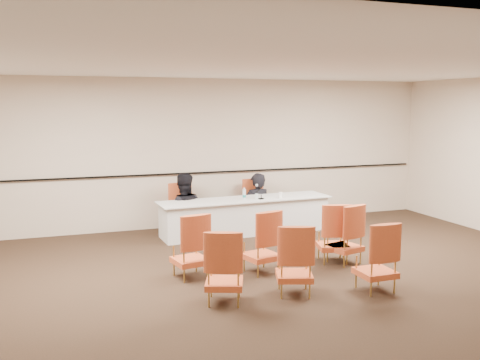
% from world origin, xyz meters
% --- Properties ---
extents(floor, '(10.00, 10.00, 0.00)m').
position_xyz_m(floor, '(0.00, 0.00, 0.00)').
color(floor, black).
rests_on(floor, ground).
extents(ceiling, '(10.00, 10.00, 0.00)m').
position_xyz_m(ceiling, '(0.00, 0.00, 3.00)').
color(ceiling, white).
rests_on(ceiling, ground).
extents(wall_back, '(10.00, 0.04, 3.00)m').
position_xyz_m(wall_back, '(0.00, 4.00, 1.50)').
color(wall_back, beige).
rests_on(wall_back, ground).
extents(wall_rail, '(9.80, 0.04, 0.03)m').
position_xyz_m(wall_rail, '(0.00, 3.96, 1.10)').
color(wall_rail, black).
rests_on(wall_rail, wall_back).
extents(panel_table, '(3.42, 0.95, 0.68)m').
position_xyz_m(panel_table, '(0.54, 3.02, 0.34)').
color(panel_table, silver).
rests_on(panel_table, ground).
extents(panelist_main, '(0.61, 0.42, 1.63)m').
position_xyz_m(panelist_main, '(0.98, 3.56, 0.28)').
color(panelist_main, black).
rests_on(panelist_main, ground).
extents(panelist_main_chair, '(0.52, 0.52, 0.95)m').
position_xyz_m(panelist_main_chair, '(0.98, 3.56, 0.47)').
color(panelist_main_chair, '#A7401E').
rests_on(panelist_main_chair, ground).
extents(panelist_second, '(0.87, 0.73, 1.62)m').
position_xyz_m(panelist_second, '(-0.58, 3.48, 0.36)').
color(panelist_second, black).
rests_on(panelist_second, ground).
extents(panelist_second_chair, '(0.52, 0.52, 0.95)m').
position_xyz_m(panelist_second_chair, '(-0.58, 3.48, 0.47)').
color(panelist_second_chair, '#A7401E').
rests_on(panelist_second_chair, ground).
extents(papers, '(0.37, 0.34, 0.00)m').
position_xyz_m(papers, '(0.95, 2.96, 0.68)').
color(papers, silver).
rests_on(papers, panel_table).
extents(microphone, '(0.15, 0.22, 0.28)m').
position_xyz_m(microphone, '(0.81, 2.88, 0.82)').
color(microphone, black).
rests_on(microphone, panel_table).
extents(water_bottle, '(0.09, 0.09, 0.23)m').
position_xyz_m(water_bottle, '(0.49, 2.96, 0.79)').
color(water_bottle, '#17807F').
rests_on(water_bottle, panel_table).
extents(drinking_glass, '(0.08, 0.08, 0.10)m').
position_xyz_m(drinking_glass, '(0.74, 2.94, 0.73)').
color(drinking_glass, white).
rests_on(drinking_glass, panel_table).
extents(coffee_cup, '(0.09, 0.09, 0.11)m').
position_xyz_m(coffee_cup, '(1.21, 2.87, 0.74)').
color(coffee_cup, white).
rests_on(coffee_cup, panel_table).
extents(aud_chair_front_left, '(0.58, 0.58, 0.95)m').
position_xyz_m(aud_chair_front_left, '(-1.14, 0.76, 0.47)').
color(aud_chair_front_left, '#A7401E').
rests_on(aud_chair_front_left, ground).
extents(aud_chair_front_mid, '(0.60, 0.60, 0.95)m').
position_xyz_m(aud_chair_front_mid, '(-0.09, 0.63, 0.47)').
color(aud_chair_front_mid, '#A7401E').
rests_on(aud_chair_front_mid, ground).
extents(aud_chair_front_right, '(0.60, 0.60, 0.95)m').
position_xyz_m(aud_chair_front_right, '(1.19, 0.77, 0.47)').
color(aud_chair_front_right, '#A7401E').
rests_on(aud_chair_front_right, ground).
extents(aud_chair_back_left, '(0.65, 0.65, 0.95)m').
position_xyz_m(aud_chair_back_left, '(-0.98, -0.35, 0.47)').
color(aud_chair_back_left, '#A7401E').
rests_on(aud_chair_back_left, ground).
extents(aud_chair_back_mid, '(0.64, 0.64, 0.95)m').
position_xyz_m(aud_chair_back_mid, '(-0.02, -0.36, 0.47)').
color(aud_chair_back_mid, '#A7401E').
rests_on(aud_chair_back_mid, ground).
extents(aud_chair_back_right, '(0.50, 0.50, 0.95)m').
position_xyz_m(aud_chair_back_right, '(1.05, -0.61, 0.47)').
color(aud_chair_back_right, '#A7401E').
rests_on(aud_chair_back_right, ground).
extents(aud_chair_extra, '(0.62, 0.62, 0.95)m').
position_xyz_m(aud_chair_extra, '(1.31, 0.64, 0.47)').
color(aud_chair_extra, '#A7401E').
rests_on(aud_chair_extra, ground).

